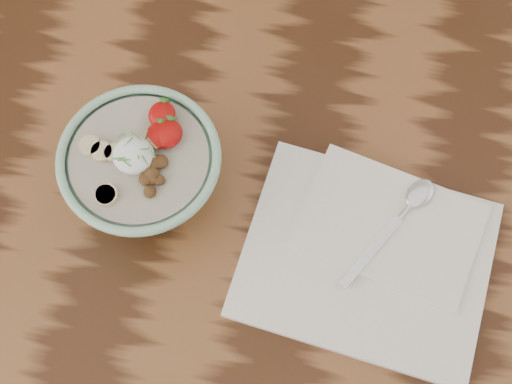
# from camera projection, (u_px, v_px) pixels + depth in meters

# --- Properties ---
(table) EXTENTS (1.60, 0.90, 0.75)m
(table) POSITION_uv_depth(u_px,v_px,m) (298.00, 198.00, 0.99)
(table) COLOR #371C0D
(table) RESTS_ON ground
(breakfast_bowl) EXTENTS (0.19, 0.19, 0.12)m
(breakfast_bowl) POSITION_uv_depth(u_px,v_px,m) (144.00, 171.00, 0.84)
(breakfast_bowl) COLOR #8FC0A2
(breakfast_bowl) RESTS_ON table
(napkin) EXTENTS (0.32, 0.27, 0.02)m
(napkin) POSITION_uv_depth(u_px,v_px,m) (371.00, 252.00, 0.86)
(napkin) COLOR white
(napkin) RESTS_ON table
(spoon) EXTENTS (0.11, 0.16, 0.01)m
(spoon) POSITION_uv_depth(u_px,v_px,m) (408.00, 208.00, 0.87)
(spoon) COLOR silver
(spoon) RESTS_ON napkin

